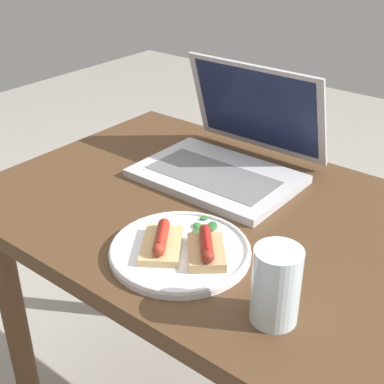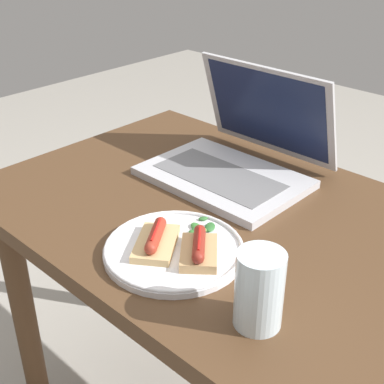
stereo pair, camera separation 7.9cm
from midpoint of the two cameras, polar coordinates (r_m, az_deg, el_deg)
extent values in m
cube|color=#4C331E|center=(1.11, 1.16, -2.78)|extent=(1.02, 0.69, 0.04)
cylinder|color=#4C331E|center=(1.70, -5.06, -4.61)|extent=(0.06, 0.06, 0.67)
cylinder|color=#4C331E|center=(1.45, -19.79, -13.33)|extent=(0.06, 0.06, 0.67)
cube|color=#B7B7BC|center=(1.21, 0.77, 1.66)|extent=(0.35, 0.24, 0.02)
cube|color=slate|center=(1.20, 0.34, 1.82)|extent=(0.29, 0.13, 0.00)
cube|color=#B7B7BC|center=(1.28, 5.14, 8.90)|extent=(0.35, 0.07, 0.22)
cube|color=#192347|center=(1.28, 5.04, 8.91)|extent=(0.32, 0.06, 0.19)
cylinder|color=silver|center=(0.96, -3.65, -6.45)|extent=(0.25, 0.25, 0.01)
torus|color=silver|center=(0.96, -3.67, -6.07)|extent=(0.25, 0.25, 0.01)
cube|color=tan|center=(0.96, -5.63, -5.72)|extent=(0.12, 0.13, 0.01)
cylinder|color=maroon|center=(0.95, -5.68, -4.83)|extent=(0.07, 0.08, 0.02)
sphere|color=maroon|center=(0.92, -6.08, -6.27)|extent=(0.02, 0.02, 0.02)
sphere|color=maroon|center=(0.98, -5.31, -3.48)|extent=(0.02, 0.02, 0.02)
cylinder|color=red|center=(0.94, -5.71, -4.27)|extent=(0.04, 0.06, 0.00)
cube|color=tan|center=(0.93, -0.91, -6.50)|extent=(0.11, 0.12, 0.02)
cylinder|color=maroon|center=(0.92, -0.92, -5.53)|extent=(0.07, 0.08, 0.02)
sphere|color=maroon|center=(0.89, -0.86, -7.04)|extent=(0.02, 0.02, 0.02)
sphere|color=maroon|center=(0.96, -0.98, -4.13)|extent=(0.02, 0.02, 0.02)
cylinder|color=red|center=(0.92, -0.93, -4.98)|extent=(0.05, 0.06, 0.01)
ellipsoid|color=#709E4C|center=(1.00, -0.91, -4.15)|extent=(0.02, 0.03, 0.01)
ellipsoid|color=#387A33|center=(1.01, -1.52, -3.73)|extent=(0.03, 0.03, 0.01)
ellipsoid|color=#2D662D|center=(1.01, -1.61, -4.07)|extent=(0.02, 0.02, 0.01)
ellipsoid|color=#709E4C|center=(1.02, -1.50, -3.72)|extent=(0.02, 0.02, 0.01)
ellipsoid|color=#2D662D|center=(1.04, -0.87, -2.85)|extent=(0.02, 0.02, 0.01)
ellipsoid|color=#2D662D|center=(1.01, -0.04, -3.70)|extent=(0.03, 0.04, 0.01)
ellipsoid|color=#2D662D|center=(1.01, -1.35, -3.90)|extent=(0.03, 0.02, 0.01)
ellipsoid|color=#4C8E3D|center=(1.01, -0.09, -3.78)|extent=(0.02, 0.02, 0.01)
ellipsoid|color=#387A33|center=(0.99, -1.77, -4.51)|extent=(0.03, 0.03, 0.01)
ellipsoid|color=#2D662D|center=(1.00, -1.44, -4.29)|extent=(0.03, 0.03, 0.01)
cylinder|color=silver|center=(0.80, 6.12, -9.97)|extent=(0.07, 0.07, 0.12)
camera|label=1|loc=(0.04, -92.19, -1.20)|focal=50.00mm
camera|label=2|loc=(0.04, 87.81, 1.20)|focal=50.00mm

